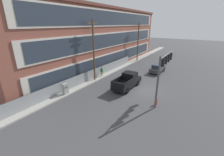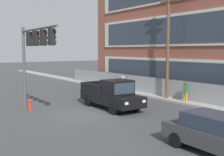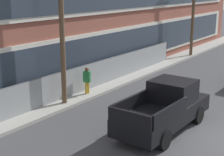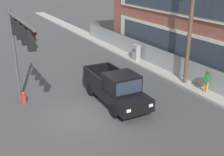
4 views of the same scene
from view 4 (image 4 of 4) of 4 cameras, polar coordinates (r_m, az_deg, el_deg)
ground_plane at (r=15.75m, az=-6.01°, el=-7.64°), size 160.00×160.00×0.00m
sidewalk_building_side at (r=20.05m, az=16.44°, el=-1.65°), size 80.00×1.63×0.16m
chain_link_fence at (r=21.95m, az=11.87°, el=2.92°), size 29.93×0.06×1.67m
traffic_signal_mast at (r=15.24m, az=-18.37°, el=7.35°), size 5.60×0.43×5.61m
pickup_truck_black at (r=16.66m, az=0.87°, el=-2.14°), size 5.55×2.14×2.07m
utility_pole_near_corner at (r=19.12m, az=15.88°, el=12.58°), size 2.10×0.26×9.10m
electrical_cabinet at (r=24.54m, az=4.91°, el=5.02°), size 0.71×0.43×1.53m
pedestrian_near_cabinet at (r=18.84m, az=18.71°, el=-0.46°), size 0.36×0.46×1.69m
fire_hydrant at (r=17.64m, az=-17.45°, el=-3.88°), size 0.24×0.24×0.78m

